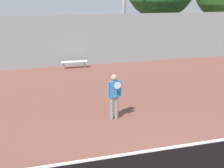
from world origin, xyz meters
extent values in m
cube|color=black|center=(0.00, 0.00, 0.48)|extent=(11.40, 0.03, 0.95)
cube|color=white|center=(0.00, 0.00, 0.98)|extent=(11.40, 0.04, 0.05)
cylinder|color=slate|center=(-0.66, 4.29, 0.42)|extent=(0.14, 0.14, 0.85)
cylinder|color=slate|center=(-0.47, 4.31, 0.42)|extent=(0.14, 0.14, 0.85)
cube|color=teal|center=(-0.56, 4.30, 1.14)|extent=(0.36, 0.24, 0.58)
cylinder|color=teal|center=(-0.78, 4.28, 1.15)|extent=(0.10, 0.10, 0.56)
cylinder|color=teal|center=(-0.34, 4.33, 1.15)|extent=(0.10, 0.10, 0.56)
sphere|color=tan|center=(-0.56, 4.30, 1.57)|extent=(0.22, 0.22, 0.22)
cylinder|color=black|center=(-0.53, 4.02, 1.10)|extent=(0.03, 0.03, 0.22)
torus|color=#28519E|center=(-0.53, 4.02, 1.36)|extent=(0.31, 0.06, 0.31)
cylinder|color=silver|center=(-0.53, 4.02, 1.36)|extent=(0.27, 0.04, 0.27)
cube|color=white|center=(-0.52, 12.71, 0.42)|extent=(1.60, 0.40, 0.04)
cylinder|color=gray|center=(-1.16, 12.71, 0.20)|extent=(0.06, 0.06, 0.40)
cylinder|color=gray|center=(0.12, 12.71, 0.20)|extent=(0.06, 0.06, 0.40)
cube|color=gray|center=(0.00, 13.48, 1.59)|extent=(32.36, 0.06, 3.19)
cylinder|color=brown|center=(15.08, 19.87, 1.31)|extent=(0.54, 0.54, 2.61)
cylinder|color=brown|center=(7.54, 17.98, 1.50)|extent=(0.33, 0.33, 3.00)
camera|label=1|loc=(-3.71, -5.85, 4.40)|focal=50.00mm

